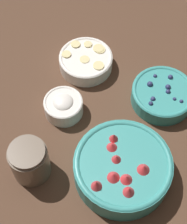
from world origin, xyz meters
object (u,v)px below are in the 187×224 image
(jar_chocolate, at_px, (30,162))
(bowl_cream, at_px, (63,105))
(bowl_blueberries, at_px, (163,94))
(bowl_strawberries, at_px, (121,168))
(bowl_bananas, at_px, (86,60))

(jar_chocolate, bearing_deg, bowl_cream, 150.57)
(bowl_blueberries, bearing_deg, bowl_strawberries, -35.96)
(jar_chocolate, bearing_deg, bowl_bananas, 151.59)
(bowl_strawberries, relative_size, bowl_cream, 2.25)
(bowl_blueberries, distance_m, bowl_bananas, 0.24)
(bowl_cream, bearing_deg, bowl_bananas, 152.72)
(bowl_bananas, bearing_deg, jar_chocolate, -28.41)
(bowl_bananas, distance_m, jar_chocolate, 0.36)
(bowl_cream, distance_m, jar_chocolate, 0.19)
(bowl_bananas, bearing_deg, bowl_strawberries, 7.40)
(bowl_strawberries, relative_size, bowl_blueberries, 1.38)
(bowl_bananas, relative_size, bowl_cream, 1.48)
(bowl_strawberries, height_order, bowl_bananas, bowl_strawberries)
(bowl_strawberries, bearing_deg, bowl_blueberries, 144.04)
(bowl_strawberries, bearing_deg, bowl_bananas, -172.60)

